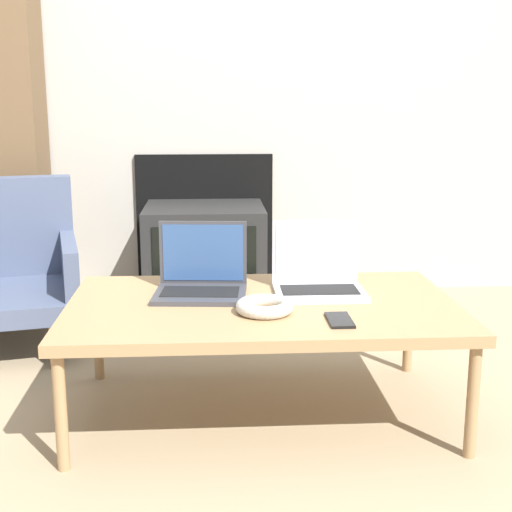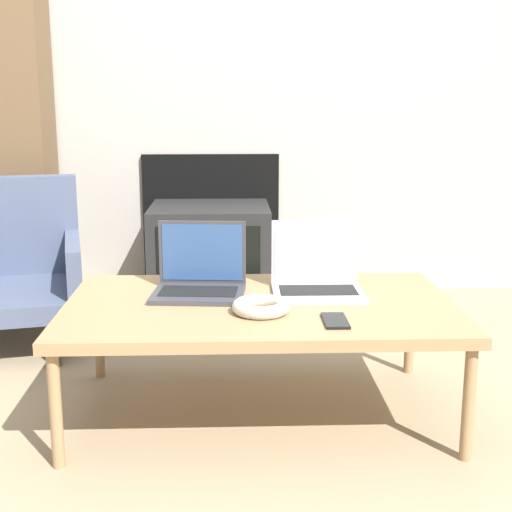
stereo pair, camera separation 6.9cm
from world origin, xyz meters
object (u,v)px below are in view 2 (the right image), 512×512
at_px(tv, 210,256).
at_px(armchair, 16,264).
at_px(phone, 335,321).
at_px(laptop_right, 317,277).
at_px(headphones, 261,306).
at_px(laptop_left, 200,278).

relative_size(tv, armchair, 0.78).
xyz_separation_m(phone, tv, (-0.41, 1.49, -0.13)).
height_order(laptop_right, headphones, laptop_right).
xyz_separation_m(headphones, tv, (-0.19, 1.39, -0.15)).
relative_size(laptop_right, headphones, 1.70).
height_order(laptop_left, armchair, armchair).
relative_size(laptop_left, phone, 2.25).
distance_m(laptop_right, headphones, 0.32).
distance_m(headphones, phone, 0.24).
bearing_deg(armchair, laptop_left, -52.73).
bearing_deg(phone, tv, 105.42).
height_order(tv, armchair, armchair).
xyz_separation_m(laptop_right, phone, (0.01, -0.34, -0.05)).
height_order(laptop_right, tv, laptop_right).
bearing_deg(laptop_right, tv, 109.57).
height_order(laptop_left, phone, laptop_left).
distance_m(laptop_left, armchair, 1.09).
bearing_deg(phone, headphones, 155.04).
bearing_deg(tv, armchair, -151.75).
bearing_deg(headphones, phone, -24.96).
bearing_deg(laptop_left, armchair, 144.85).
bearing_deg(phone, laptop_right, 92.46).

